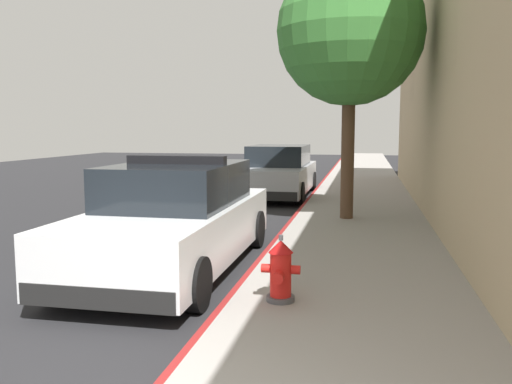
{
  "coord_description": "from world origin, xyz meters",
  "views": [
    {
      "loc": [
        1.47,
        -2.33,
        2.08
      ],
      "look_at": [
        -0.34,
        6.5,
        1.0
      ],
      "focal_mm": 37.43,
      "sensor_mm": 36.0,
      "label": 1
    }
  ],
  "objects_px": {
    "police_cruiser": "(176,219)",
    "street_tree": "(350,32)",
    "parked_car_silver_ahead": "(279,172)",
    "fire_hydrant": "(281,271)"
  },
  "relations": [
    {
      "from": "parked_car_silver_ahead",
      "to": "fire_hydrant",
      "type": "relative_size",
      "value": 6.37
    },
    {
      "from": "police_cruiser",
      "to": "fire_hydrant",
      "type": "distance_m",
      "value": 2.43
    },
    {
      "from": "parked_car_silver_ahead",
      "to": "street_tree",
      "type": "bearing_deg",
      "value": -63.39
    },
    {
      "from": "police_cruiser",
      "to": "fire_hydrant",
      "type": "xyz_separation_m",
      "value": [
        1.81,
        -1.59,
        -0.26
      ]
    },
    {
      "from": "parked_car_silver_ahead",
      "to": "street_tree",
      "type": "relative_size",
      "value": 0.88
    },
    {
      "from": "police_cruiser",
      "to": "parked_car_silver_ahead",
      "type": "distance_m",
      "value": 8.64
    },
    {
      "from": "street_tree",
      "to": "police_cruiser",
      "type": "bearing_deg",
      "value": -118.91
    },
    {
      "from": "police_cruiser",
      "to": "street_tree",
      "type": "height_order",
      "value": "street_tree"
    },
    {
      "from": "fire_hydrant",
      "to": "police_cruiser",
      "type": "bearing_deg",
      "value": 138.71
    },
    {
      "from": "parked_car_silver_ahead",
      "to": "fire_hydrant",
      "type": "height_order",
      "value": "parked_car_silver_ahead"
    }
  ]
}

